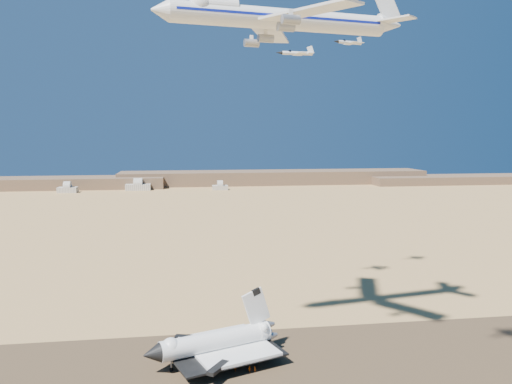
{
  "coord_description": "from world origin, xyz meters",
  "views": [
    {
      "loc": [
        -4.42,
        -139.14,
        67.15
      ],
      "look_at": [
        17.02,
        8.0,
        50.21
      ],
      "focal_mm": 35.0,
      "sensor_mm": 36.0,
      "label": 1
    }
  ],
  "objects": [
    {
      "name": "ground",
      "position": [
        0.0,
        0.0,
        0.0
      ],
      "size": [
        1200.0,
        1200.0,
        0.0
      ],
      "primitive_type": "plane",
      "color": "tan",
      "rests_on": "ground"
    },
    {
      "name": "runway",
      "position": [
        0.0,
        0.0,
        0.03
      ],
      "size": [
        600.0,
        50.0,
        0.06
      ],
      "primitive_type": "cube",
      "color": "#4E3C27",
      "rests_on": "ground"
    },
    {
      "name": "ridgeline",
      "position": [
        65.32,
        527.31,
        7.63
      ],
      "size": [
        960.0,
        90.0,
        18.0
      ],
      "color": "brown",
      "rests_on": "ground"
    },
    {
      "name": "hangars",
      "position": [
        -64.0,
        478.43,
        4.83
      ],
      "size": [
        200.5,
        29.5,
        30.0
      ],
      "color": "beige",
      "rests_on": "ground"
    },
    {
      "name": "shuttle",
      "position": [
        4.01,
        3.28,
        5.56
      ],
      "size": [
        42.48,
        34.53,
        20.67
      ],
      "rotation": [
        0.0,
        0.0,
        0.34
      ],
      "color": "white",
      "rests_on": "runway"
    },
    {
      "name": "carrier_747",
      "position": [
        22.09,
        6.87,
        100.63
      ],
      "size": [
        77.44,
        59.03,
        19.22
      ],
      "rotation": [
        0.0,
        0.0,
        0.16
      ],
      "color": "silver"
    },
    {
      "name": "crew_a",
      "position": [
        14.78,
        -5.19,
        0.94
      ],
      "size": [
        0.63,
        0.75,
        1.76
      ],
      "primitive_type": "imported",
      "rotation": [
        0.0,
        0.0,
        1.95
      ],
      "color": "#E1590D",
      "rests_on": "runway"
    },
    {
      "name": "crew_b",
      "position": [
        13.25,
        -5.12,
        0.98
      ],
      "size": [
        1.01,
        0.97,
        1.83
      ],
      "primitive_type": "imported",
      "rotation": [
        0.0,
        0.0,
        2.43
      ],
      "color": "#E1590D",
      "rests_on": "runway"
    },
    {
      "name": "crew_c",
      "position": [
        9.33,
        -3.86,
        0.88
      ],
      "size": [
        1.08,
        0.91,
        1.64
      ],
      "primitive_type": "imported",
      "rotation": [
        0.0,
        0.0,
        2.61
      ],
      "color": "#E1590D",
      "rests_on": "runway"
    },
    {
      "name": "chase_jet_c",
      "position": [
        39.38,
        53.21,
        98.63
      ],
      "size": [
        15.18,
        8.11,
        3.78
      ],
      "rotation": [
        0.0,
        0.0,
        0.04
      ],
      "color": "silver"
    },
    {
      "name": "chase_jet_d",
      "position": [
        64.86,
        66.58,
        105.7
      ],
      "size": [
        13.79,
        7.97,
        3.5
      ],
      "rotation": [
        0.0,
        0.0,
        0.26
      ],
      "color": "silver"
    }
  ]
}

